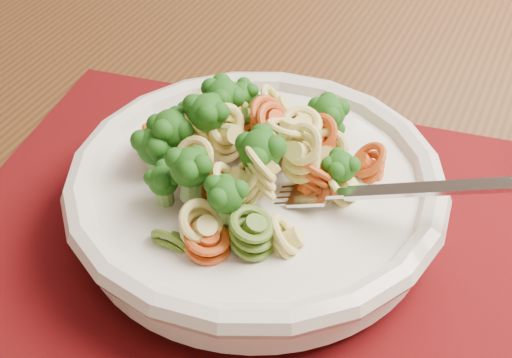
# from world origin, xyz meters

# --- Properties ---
(dining_table) EXTENTS (1.78, 1.39, 0.75)m
(dining_table) POSITION_xyz_m (-0.61, -0.54, 0.66)
(dining_table) COLOR #4F3216
(dining_table) RESTS_ON ground
(placemat) EXTENTS (0.45, 0.37, 0.00)m
(placemat) POSITION_xyz_m (-0.61, -0.63, 0.75)
(placemat) COLOR #5E040F
(placemat) RESTS_ON dining_table
(pasta_bowl) EXTENTS (0.26, 0.26, 0.05)m
(pasta_bowl) POSITION_xyz_m (-0.62, -0.62, 0.78)
(pasta_bowl) COLOR silver
(pasta_bowl) RESTS_ON placemat
(pasta_broccoli_heap) EXTENTS (0.22, 0.22, 0.06)m
(pasta_broccoli_heap) POSITION_xyz_m (-0.62, -0.62, 0.80)
(pasta_broccoli_heap) COLOR #D8C66B
(pasta_broccoli_heap) RESTS_ON pasta_bowl
(fork) EXTENTS (0.18, 0.05, 0.08)m
(fork) POSITION_xyz_m (-0.58, -0.63, 0.80)
(fork) COLOR silver
(fork) RESTS_ON pasta_bowl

